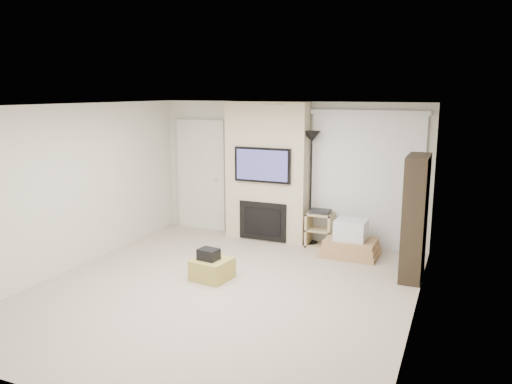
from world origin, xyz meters
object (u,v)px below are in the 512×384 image
at_px(ottoman, 212,269).
at_px(bookshelf, 415,217).
at_px(floor_lamp, 311,156).
at_px(box_stack, 351,242).
at_px(av_stand, 320,227).

bearing_deg(ottoman, bookshelf, 24.47).
xyz_separation_m(floor_lamp, box_stack, (0.81, -0.35, -1.35)).
height_order(floor_lamp, bookshelf, floor_lamp).
height_order(ottoman, bookshelf, bookshelf).
distance_m(ottoman, av_stand, 2.36).
height_order(av_stand, bookshelf, bookshelf).
bearing_deg(box_stack, ottoman, -131.47).
xyz_separation_m(floor_lamp, bookshelf, (1.85, -0.97, -0.68)).
distance_m(box_stack, bookshelf, 1.38).
xyz_separation_m(ottoman, floor_lamp, (0.81, 2.18, 1.43)).
bearing_deg(floor_lamp, av_stand, -15.34).
relative_size(av_stand, bookshelf, 0.37).
distance_m(av_stand, bookshelf, 1.97).
height_order(av_stand, box_stack, av_stand).
distance_m(floor_lamp, av_stand, 1.25).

